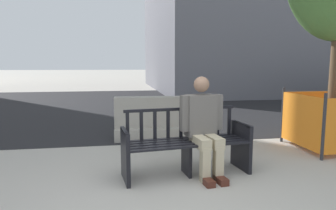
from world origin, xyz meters
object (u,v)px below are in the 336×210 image
jersey_barrier_centre (165,121)px  construction_fence (331,119)px  street_bench (186,145)px  seated_person (203,124)px

jersey_barrier_centre → construction_fence: (2.76, -1.28, 0.18)m
construction_fence → street_bench: bearing=-163.9°
seated_person → street_bench: bearing=172.4°
street_bench → jersey_barrier_centre: size_ratio=0.86×
street_bench → jersey_barrier_centre: (0.04, 2.08, -0.06)m
seated_person → jersey_barrier_centre: seated_person is taller
street_bench → seated_person: size_ratio=1.32×
seated_person → jersey_barrier_centre: size_ratio=0.65×
street_bench → construction_fence: 2.91m
street_bench → jersey_barrier_centre: bearing=89.0°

